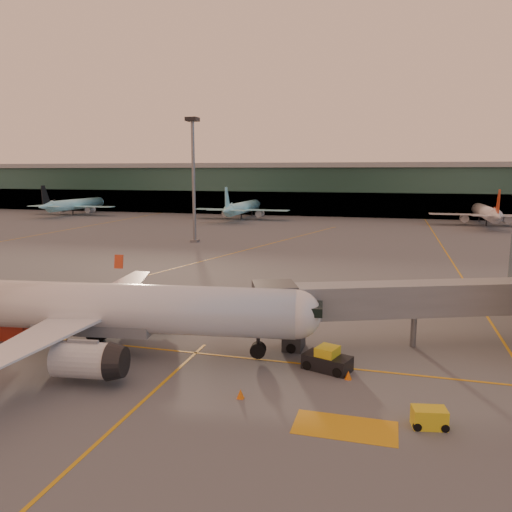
% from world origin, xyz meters
% --- Properties ---
extents(ground, '(600.00, 600.00, 0.00)m').
position_xyz_m(ground, '(0.00, 0.00, 0.00)').
color(ground, '#4C4F54').
rests_on(ground, ground).
extents(taxi_markings, '(100.12, 173.00, 0.01)m').
position_xyz_m(taxi_markings, '(-7.32, 44.49, 0.01)').
color(taxi_markings, '#C88C12').
rests_on(taxi_markings, ground).
extents(terminal, '(400.00, 20.00, 17.60)m').
position_xyz_m(terminal, '(0.00, 141.79, 8.76)').
color(terminal, '#19382D').
rests_on(terminal, ground).
extents(mast_west_near, '(2.40, 2.40, 25.60)m').
position_xyz_m(mast_west_near, '(-20.00, 66.00, 14.86)').
color(mast_west_near, slate).
rests_on(mast_west_near, ground).
extents(distant_aircraft_row, '(350.00, 34.00, 13.00)m').
position_xyz_m(distant_aircraft_row, '(10.83, 118.00, 0.00)').
color(distant_aircraft_row, '#98F0FF').
rests_on(distant_aircraft_row, ground).
extents(main_airplane, '(37.65, 34.06, 11.37)m').
position_xyz_m(main_airplane, '(-3.02, 2.93, 3.69)').
color(main_airplane, silver).
rests_on(main_airplane, ground).
extents(jet_bridge, '(27.34, 13.08, 5.70)m').
position_xyz_m(jet_bridge, '(23.61, 11.96, 3.94)').
color(jet_bridge, slate).
rests_on(jet_bridge, ground).
extents(catering_truck, '(6.38, 3.60, 4.67)m').
position_xyz_m(catering_truck, '(-12.63, 4.34, 2.66)').
color(catering_truck, '#B32B19').
rests_on(catering_truck, ground).
extents(gpu_cart, '(2.18, 1.54, 1.17)m').
position_xyz_m(gpu_cart, '(22.71, -2.66, 0.57)').
color(gpu_cart, yellow).
rests_on(gpu_cart, ground).
extents(pushback_tug, '(3.91, 2.88, 1.80)m').
position_xyz_m(pushback_tug, '(15.87, 4.32, 0.73)').
color(pushback_tug, black).
rests_on(pushback_tug, ground).
extents(cone_nose, '(0.51, 0.51, 0.64)m').
position_xyz_m(cone_nose, '(17.57, 3.00, 0.31)').
color(cone_nose, orange).
rests_on(cone_nose, ground).
extents(cone_wing_left, '(0.44, 0.44, 0.56)m').
position_xyz_m(cone_wing_left, '(-3.77, 21.00, 0.27)').
color(cone_wing_left, orange).
rests_on(cone_wing_left, ground).
extents(cone_fwd, '(0.50, 0.50, 0.64)m').
position_xyz_m(cone_fwd, '(10.99, -1.96, 0.31)').
color(cone_fwd, orange).
rests_on(cone_fwd, ground).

